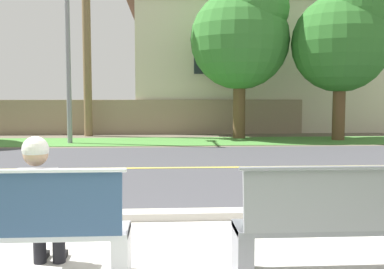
{
  "coord_description": "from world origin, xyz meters",
  "views": [
    {
      "loc": [
        -0.15,
        -3.47,
        1.6
      ],
      "look_at": [
        0.27,
        3.48,
        1.0
      ],
      "focal_mm": 43.06,
      "sensor_mm": 36.0,
      "label": 1
    }
  ],
  "objects_px": {
    "bench_right": "(349,224)",
    "shade_tree_left": "(243,32)",
    "bench_left": "(8,230)",
    "streetlamp": "(68,14)",
    "shade_tree_centre": "(345,36)",
    "seated_person_grey": "(40,201)"
  },
  "relations": [
    {
      "from": "streetlamp",
      "to": "shade_tree_left",
      "type": "relative_size",
      "value": 1.26
    },
    {
      "from": "streetlamp",
      "to": "shade_tree_left",
      "type": "xyz_separation_m",
      "value": [
        5.97,
        1.19,
        -0.4
      ]
    },
    {
      "from": "bench_right",
      "to": "seated_person_grey",
      "type": "height_order",
      "value": "seated_person_grey"
    },
    {
      "from": "bench_left",
      "to": "streetlamp",
      "type": "bearing_deg",
      "value": 98.77
    },
    {
      "from": "seated_person_grey",
      "to": "shade_tree_left",
      "type": "xyz_separation_m",
      "value": [
        3.96,
        12.64,
        3.16
      ]
    },
    {
      "from": "bench_right",
      "to": "shade_tree_left",
      "type": "distance_m",
      "value": 13.31
    },
    {
      "from": "bench_left",
      "to": "bench_right",
      "type": "distance_m",
      "value": 2.94
    },
    {
      "from": "shade_tree_left",
      "to": "bench_right",
      "type": "bearing_deg",
      "value": -95.53
    },
    {
      "from": "streetlamp",
      "to": "shade_tree_left",
      "type": "height_order",
      "value": "streetlamp"
    },
    {
      "from": "bench_right",
      "to": "shade_tree_centre",
      "type": "relative_size",
      "value": 0.36
    },
    {
      "from": "bench_left",
      "to": "shade_tree_centre",
      "type": "relative_size",
      "value": 0.36
    },
    {
      "from": "bench_left",
      "to": "seated_person_grey",
      "type": "bearing_deg",
      "value": 38.13
    },
    {
      "from": "shade_tree_centre",
      "to": "bench_right",
      "type": "bearing_deg",
      "value": -111.21
    },
    {
      "from": "bench_left",
      "to": "seated_person_grey",
      "type": "xyz_separation_m",
      "value": [
        0.22,
        0.17,
        0.21
      ]
    },
    {
      "from": "seated_person_grey",
      "to": "streetlamp",
      "type": "relative_size",
      "value": 0.17
    },
    {
      "from": "bench_left",
      "to": "shade_tree_left",
      "type": "distance_m",
      "value": 13.89
    },
    {
      "from": "shade_tree_left",
      "to": "shade_tree_centre",
      "type": "relative_size",
      "value": 1.06
    },
    {
      "from": "bench_right",
      "to": "shade_tree_left",
      "type": "height_order",
      "value": "shade_tree_left"
    },
    {
      "from": "bench_right",
      "to": "seated_person_grey",
      "type": "xyz_separation_m",
      "value": [
        -2.72,
        0.17,
        0.21
      ]
    },
    {
      "from": "seated_person_grey",
      "to": "shade_tree_centre",
      "type": "bearing_deg",
      "value": 57.98
    },
    {
      "from": "bench_left",
      "to": "shade_tree_left",
      "type": "bearing_deg",
      "value": 71.95
    },
    {
      "from": "bench_left",
      "to": "shade_tree_centre",
      "type": "distance_m",
      "value": 14.45
    }
  ]
}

